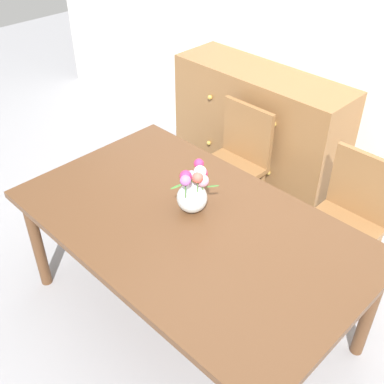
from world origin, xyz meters
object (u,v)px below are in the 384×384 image
Objects in this scene: dining_table at (190,232)px; dresser at (258,133)px; chair_left at (236,158)px; chair_right at (349,215)px; flower_vase at (193,191)px.

dining_table is 1.46m from dresser.
dresser is at bearing 113.96° from dining_table.
chair_left is 0.90m from chair_right.
chair_left is 1.00× the size of chair_right.
dresser is at bearing -71.64° from chair_left.
flower_vase reaches higher than chair_left.
flower_vase is (-0.06, 0.09, 0.19)m from dining_table.
flower_vase is at bearing 126.20° from dining_table.
dining_table is 0.22m from flower_vase.
dresser is 1.40m from flower_vase.
chair_right is 0.64× the size of dresser.
chair_left is at bearing -71.64° from dresser.
dining_table is 2.09× the size of chair_left.
flower_vase is (-0.51, -0.82, 0.34)m from chair_right.
dresser is at bearing 112.99° from flower_vase.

